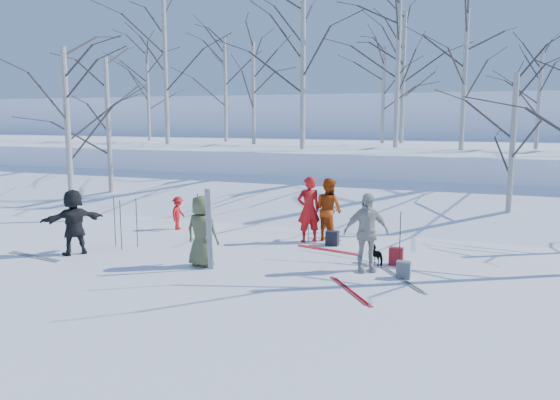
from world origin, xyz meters
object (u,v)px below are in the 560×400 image
at_px(skier_redor_behind, 329,210).
at_px(skier_cream_east, 366,232).
at_px(backpack_dark, 332,238).
at_px(skier_olive_center, 202,231).
at_px(skier_grey_west, 74,222).
at_px(skier_red_seated, 178,213).
at_px(skier_red_north, 309,209).
at_px(dog, 378,255).
at_px(backpack_grey, 404,270).
at_px(backpack_red, 396,256).

xyz_separation_m(skier_redor_behind, skier_cream_east, (1.65, -2.71, 0.00)).
height_order(skier_redor_behind, backpack_dark, skier_redor_behind).
bearing_deg(skier_olive_center, skier_grey_west, 6.75).
bearing_deg(skier_red_seated, skier_red_north, -97.12).
distance_m(skier_red_seated, skier_grey_west, 3.78).
bearing_deg(dog, skier_redor_behind, -94.49).
relative_size(skier_grey_west, backpack_dark, 4.22).
bearing_deg(backpack_grey, skier_red_north, 139.06).
height_order(backpack_red, backpack_grey, backpack_red).
height_order(skier_red_seated, backpack_dark, skier_red_seated).
relative_size(skier_red_seated, backpack_dark, 2.60).
height_order(skier_olive_center, skier_red_north, skier_red_north).
distance_m(skier_olive_center, skier_cream_east, 3.81).
relative_size(skier_cream_east, skier_grey_west, 1.07).
bearing_deg(dog, skier_grey_west, -32.43).
bearing_deg(backpack_dark, skier_grey_west, -150.81).
bearing_deg(skier_olive_center, skier_red_seated, -47.27).
distance_m(skier_cream_east, dog, 0.98).
bearing_deg(skier_olive_center, skier_redor_behind, -114.75).
relative_size(dog, backpack_red, 1.26).
xyz_separation_m(backpack_grey, backpack_dark, (-2.29, 2.44, 0.01)).
relative_size(skier_red_seated, skier_cream_east, 0.58).
xyz_separation_m(skier_grey_west, backpack_red, (7.87, 1.90, -0.63)).
relative_size(skier_olive_center, skier_redor_behind, 0.94).
distance_m(skier_red_north, skier_cream_east, 3.19).
distance_m(skier_cream_east, backpack_red, 1.18).
height_order(skier_red_north, dog, skier_red_north).
distance_m(skier_redor_behind, skier_grey_west, 6.83).
height_order(skier_redor_behind, backpack_grey, skier_redor_behind).
distance_m(skier_olive_center, backpack_red, 4.65).
xyz_separation_m(skier_olive_center, skier_grey_west, (-3.61, -0.16, -0.00)).
distance_m(skier_red_seated, dog, 6.89).
height_order(skier_red_north, backpack_dark, skier_red_north).
distance_m(skier_red_north, backpack_grey, 4.09).
bearing_deg(skier_grey_west, dog, 139.22).
distance_m(skier_redor_behind, backpack_grey, 3.98).
height_order(skier_redor_behind, backpack_red, skier_redor_behind).
bearing_deg(skier_red_seated, dog, -110.40).
xyz_separation_m(skier_redor_behind, dog, (1.80, -2.02, -0.67)).
height_order(dog, backpack_red, dog).
bearing_deg(skier_cream_east, backpack_red, 22.26).
bearing_deg(backpack_grey, dog, 128.00).
xyz_separation_m(skier_red_north, backpack_red, (2.71, -1.60, -0.72)).
height_order(skier_grey_west, backpack_dark, skier_grey_west).
distance_m(dog, backpack_red, 0.43).
xyz_separation_m(skier_red_north, backpack_grey, (3.04, -2.63, -0.74)).
xyz_separation_m(skier_cream_east, skier_grey_west, (-7.30, -1.13, -0.06)).
relative_size(skier_redor_behind, skier_red_seated, 1.72).
height_order(skier_redor_behind, skier_cream_east, skier_cream_east).
xyz_separation_m(skier_red_north, backpack_dark, (0.75, -0.19, -0.73)).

